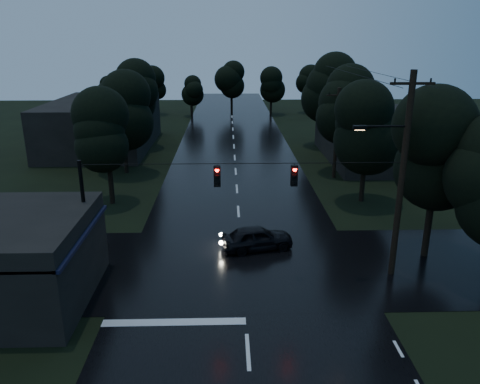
{
  "coord_description": "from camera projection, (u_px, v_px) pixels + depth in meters",
  "views": [
    {
      "loc": [
        -0.71,
        -9.88,
        11.36
      ],
      "look_at": [
        -0.02,
        15.23,
        3.0
      ],
      "focal_mm": 35.0,
      "sensor_mm": 36.0,
      "label": 1
    }
  ],
  "objects": [
    {
      "name": "anchor_pole_left",
      "position": [
        86.0,
        221.0,
        22.27
      ],
      "size": [
        0.18,
        0.18,
        6.0
      ],
      "primitive_type": "cylinder",
      "color": "black",
      "rests_on": "ground"
    },
    {
      "name": "utility_pole_far",
      "position": [
        337.0,
        132.0,
        38.52
      ],
      "size": [
        2.0,
        0.3,
        7.5
      ],
      "color": "black",
      "rests_on": "ground"
    },
    {
      "name": "building_far_right",
      "position": [
        380.0,
        137.0,
        44.89
      ],
      "size": [
        10.0,
        14.0,
        4.4
      ],
      "primitive_type": "cube",
      "color": "black",
      "rests_on": "ground"
    },
    {
      "name": "tree_left_a",
      "position": [
        106.0,
        131.0,
        31.95
      ],
      "size": [
        3.92,
        3.92,
        8.26
      ],
      "color": "black",
      "rests_on": "ground"
    },
    {
      "name": "tree_left_c",
      "position": [
        136.0,
        91.0,
        48.76
      ],
      "size": [
        4.48,
        4.48,
        9.44
      ],
      "color": "black",
      "rests_on": "ground"
    },
    {
      "name": "cross_street",
      "position": [
        242.0,
        266.0,
        24.36
      ],
      "size": [
        60.0,
        9.0,
        0.02
      ],
      "primitive_type": "cube",
      "color": "black",
      "rests_on": "ground"
    },
    {
      "name": "utility_pole_main",
      "position": [
        400.0,
        174.0,
        21.94
      ],
      "size": [
        3.5,
        0.3,
        10.0
      ],
      "color": "black",
      "rests_on": "ground"
    },
    {
      "name": "tree_right_c",
      "position": [
        331.0,
        87.0,
        49.17
      ],
      "size": [
        4.76,
        4.76,
        10.03
      ],
      "color": "black",
      "rests_on": "ground"
    },
    {
      "name": "tree_corner_near",
      "position": [
        439.0,
        148.0,
        23.67
      ],
      "size": [
        4.48,
        4.48,
        9.44
      ],
      "color": "black",
      "rests_on": "ground"
    },
    {
      "name": "tree_left_b",
      "position": [
        122.0,
        108.0,
        39.41
      ],
      "size": [
        4.2,
        4.2,
        8.85
      ],
      "color": "black",
      "rests_on": "ground"
    },
    {
      "name": "car",
      "position": [
        257.0,
        238.0,
        26.13
      ],
      "size": [
        4.26,
        2.49,
        1.36
      ],
      "primitive_type": "imported",
      "rotation": [
        0.0,
        0.0,
        1.8
      ],
      "color": "black",
      "rests_on": "ground"
    },
    {
      "name": "building_far_left",
      "position": [
        103.0,
        124.0,
        49.76
      ],
      "size": [
        10.0,
        16.0,
        5.0
      ],
      "primitive_type": "cube",
      "color": "black",
      "rests_on": "ground"
    },
    {
      "name": "tree_right_b",
      "position": [
        348.0,
        103.0,
        39.79
      ],
      "size": [
        4.48,
        4.48,
        9.44
      ],
      "color": "black",
      "rests_on": "ground"
    },
    {
      "name": "tree_right_a",
      "position": [
        368.0,
        124.0,
        32.3
      ],
      "size": [
        4.2,
        4.2,
        8.85
      ],
      "color": "black",
      "rests_on": "ground"
    },
    {
      "name": "span_signals",
      "position": [
        255.0,
        175.0,
        21.76
      ],
      "size": [
        15.0,
        0.37,
        1.12
      ],
      "color": "black",
      "rests_on": "ground"
    },
    {
      "name": "main_road",
      "position": [
        236.0,
        172.0,
        41.43
      ],
      "size": [
        12.0,
        120.0,
        0.02
      ],
      "primitive_type": "cube",
      "color": "black",
      "rests_on": "ground"
    }
  ]
}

